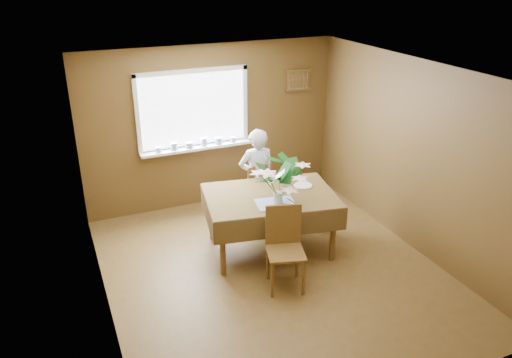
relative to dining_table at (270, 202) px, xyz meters
name	(u,v)px	position (x,y,z in m)	size (l,w,h in m)	color
floor	(273,271)	(-0.18, -0.51, -0.71)	(4.50, 4.50, 0.00)	brown
ceiling	(277,73)	(-0.18, -0.51, 1.79)	(4.50, 4.50, 0.00)	white
wall_back	(212,126)	(-0.18, 1.74, 0.54)	(4.00, 4.00, 0.00)	brown
wall_front	(398,288)	(-0.18, -2.76, 0.54)	(4.00, 4.00, 0.00)	brown
wall_left	(97,212)	(-2.18, -0.51, 0.54)	(4.50, 4.50, 0.00)	brown
wall_right	(413,156)	(1.82, -0.51, 0.54)	(4.50, 4.50, 0.00)	brown
window_assembly	(194,124)	(-0.48, 1.69, 0.64)	(1.72, 0.20, 1.22)	white
spoon_rack	(298,80)	(1.27, 1.71, 1.14)	(0.44, 0.05, 0.33)	brown
dining_table	(270,202)	(0.00, 0.00, 0.00)	(1.85, 1.42, 0.82)	brown
chair_far	(256,190)	(0.15, 0.82, -0.20)	(0.45, 0.45, 0.93)	brown
chair_near	(284,244)	(-0.17, -0.77, -0.17)	(0.53, 0.53, 1.00)	brown
seated_woman	(257,178)	(0.14, 0.76, 0.02)	(0.53, 0.35, 1.46)	white
flower_bouquet	(278,178)	(-0.02, -0.26, 0.44)	(0.62, 0.62, 0.53)	white
side_plate	(303,185)	(0.52, 0.08, 0.11)	(0.25, 0.25, 0.01)	white
table_knife	(292,202)	(0.16, -0.30, 0.11)	(0.02, 0.23, 0.00)	silver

